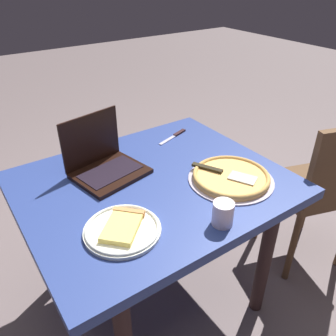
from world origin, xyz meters
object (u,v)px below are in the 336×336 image
laptop (104,162)px  chair_near (321,186)px  drink_cup (223,213)px  table_knife (175,135)px  pizza_tray (231,177)px  dining_table (154,198)px  pizza_plate (123,229)px

laptop → chair_near: size_ratio=0.37×
drink_cup → table_knife: bearing=67.7°
pizza_tray → laptop: bearing=138.4°
dining_table → drink_cup: 0.40m
pizza_plate → chair_near: chair_near is taller
table_knife → drink_cup: bearing=-112.3°
dining_table → laptop: laptop is taller
pizza_tray → drink_cup: 0.29m
pizza_plate → pizza_tray: pizza_plate is taller
laptop → pizza_plate: bearing=-107.2°
chair_near → dining_table: bearing=161.0°
pizza_plate → chair_near: size_ratio=0.30×
laptop → dining_table: bearing=-53.1°
drink_cup → laptop: bearing=109.0°
pizza_tray → chair_near: 0.60m
pizza_plate → drink_cup: 0.35m
dining_table → table_knife: size_ratio=5.23×
table_knife → chair_near: 0.80m
pizza_tray → dining_table: bearing=146.4°
pizza_plate → drink_cup: size_ratio=2.95×
pizza_plate → pizza_tray: bearing=2.6°
pizza_tray → chair_near: chair_near is taller
dining_table → drink_cup: bearing=-81.8°
pizza_tray → table_knife: bearing=83.7°
dining_table → pizza_tray: size_ratio=3.01×
laptop → pizza_tray: bearing=-41.6°
pizza_tray → drink_cup: size_ratio=3.99×
laptop → pizza_plate: laptop is taller
dining_table → pizza_plate: bearing=-141.4°
pizza_plate → pizza_tray: (0.53, 0.02, 0.00)m
pizza_plate → table_knife: pizza_plate is taller
pizza_plate → drink_cup: bearing=-27.8°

